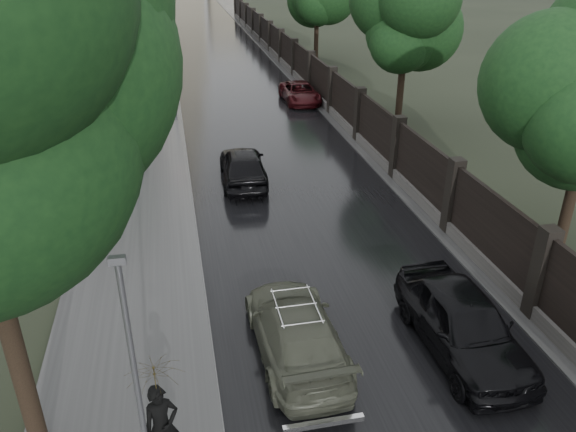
% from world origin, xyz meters
% --- Properties ---
extents(fence_right, '(0.45, 75.72, 2.70)m').
position_xyz_m(fence_right, '(4.60, 32.01, 1.01)').
color(fence_right, '#383533').
rests_on(fence_right, ground).
extents(tree_left_far, '(4.25, 4.25, 7.39)m').
position_xyz_m(tree_left_far, '(-8.00, 30.00, 5.24)').
color(tree_left_far, black).
rests_on(tree_left_far, ground).
extents(tree_right_b, '(4.08, 4.08, 7.01)m').
position_xyz_m(tree_right_b, '(7.50, 22.00, 4.95)').
color(tree_right_b, black).
rests_on(tree_right_b, ground).
extents(lamp_post, '(0.25, 0.12, 5.11)m').
position_xyz_m(lamp_post, '(-5.40, 1.50, 2.67)').
color(lamp_post, '#59595E').
rests_on(lamp_post, ground).
extents(traffic_light, '(0.16, 0.32, 4.00)m').
position_xyz_m(traffic_light, '(-4.30, 24.99, 2.40)').
color(traffic_light, '#59595E').
rests_on(traffic_light, ground).
extents(volga_sedan, '(2.05, 4.83, 1.39)m').
position_xyz_m(volga_sedan, '(-1.99, 4.82, 0.69)').
color(volga_sedan, '#434537').
rests_on(volga_sedan, ground).
extents(hatchback_left, '(2.03, 4.58, 1.53)m').
position_xyz_m(hatchback_left, '(-1.80, 15.80, 0.77)').
color(hatchback_left, black).
rests_on(hatchback_left, ground).
extents(car_right_near, '(2.01, 4.81, 1.63)m').
position_xyz_m(car_right_near, '(2.02, 4.15, 0.81)').
color(car_right_near, black).
rests_on(car_right_near, ground).
extents(car_right_far, '(2.02, 4.38, 1.22)m').
position_xyz_m(car_right_far, '(3.35, 27.75, 0.61)').
color(car_right_far, black).
rests_on(car_right_far, ground).
extents(pedestrian_umbrella, '(1.33, 1.34, 2.84)m').
position_xyz_m(pedestrian_umbrella, '(-5.15, 2.12, 2.05)').
color(pedestrian_umbrella, black).
rests_on(pedestrian_umbrella, sidewalk_left).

